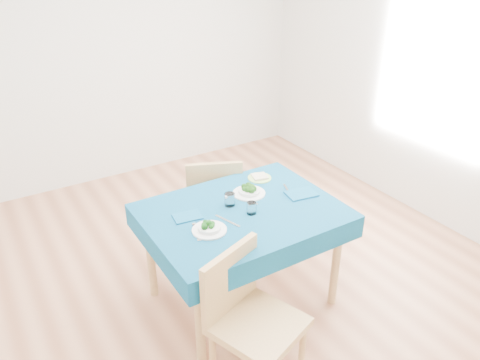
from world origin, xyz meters
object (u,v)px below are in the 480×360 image
bowl_far (249,190)px  side_plate (260,178)px  chair_near (259,306)px  chair_far (213,186)px  bowl_near (209,226)px  table (242,256)px

bowl_far → side_plate: bearing=39.1°
chair_near → bowl_far: bearing=41.1°
chair_near → bowl_far: (0.46, 0.82, 0.22)m
chair_far → bowl_near: size_ratio=5.02×
table → chair_near: chair_near is taller
chair_far → bowl_far: bearing=111.5°
chair_near → bowl_near: bearing=71.0°
table → chair_far: chair_far is taller
chair_near → side_plate: 1.20m
table → bowl_far: (0.16, 0.16, 0.41)m
chair_far → side_plate: bearing=136.0°
bowl_near → bowl_far: (0.47, 0.27, 0.00)m
side_plate → chair_far: bearing=112.2°
chair_near → bowl_near: 0.59m
side_plate → table: bearing=-137.7°
bowl_far → side_plate: (0.20, 0.16, -0.03)m
table → bowl_near: size_ratio=5.88×
chair_far → bowl_near: bearing=84.1°
bowl_far → table: bearing=-134.2°
bowl_near → side_plate: bowl_near is taller
chair_far → bowl_far: size_ratio=4.71×
bowl_near → side_plate: 0.79m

